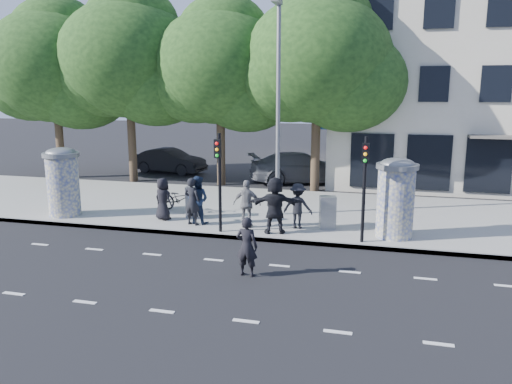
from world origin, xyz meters
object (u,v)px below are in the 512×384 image
(ped_d, at_px, (298,206))
(traffic_pole_far, at_px, (364,179))
(street_lamp, at_px, (278,94))
(ped_a, at_px, (163,199))
(cabinet_left, at_px, (194,202))
(car_mid, at_px, (170,161))
(traffic_pole_near, at_px, (219,172))
(bicycle, at_px, (181,199))
(ad_column_left, at_px, (63,180))
(ped_e, at_px, (247,204))
(ad_column_right, at_px, (396,196))
(man_road, at_px, (247,247))
(ped_b, at_px, (192,201))
(ped_c, at_px, (198,200))
(cabinet_right, at_px, (328,212))
(ped_f, at_px, (275,205))
(car_right, at_px, (301,168))

(ped_d, bearing_deg, traffic_pole_far, 157.56)
(street_lamp, bearing_deg, ped_a, -155.74)
(cabinet_left, relative_size, car_mid, 0.27)
(traffic_pole_near, xyz_separation_m, bicycle, (-2.48, 2.43, -1.58))
(ad_column_left, height_order, ped_e, ad_column_left)
(ad_column_left, xyz_separation_m, car_mid, (-0.53, 11.07, -0.81))
(ad_column_right, bearing_deg, traffic_pole_near, -171.11)
(man_road, bearing_deg, traffic_pole_far, -126.45)
(ped_a, xyz_separation_m, man_road, (4.48, -4.39, -0.12))
(ped_b, bearing_deg, traffic_pole_near, 165.93)
(ped_c, bearing_deg, ped_a, 2.84)
(ad_column_right, xyz_separation_m, traffic_pole_near, (-5.80, -0.91, 0.69))
(ped_b, bearing_deg, cabinet_right, -158.31)
(cabinet_left, relative_size, cabinet_right, 1.03)
(ad_column_left, distance_m, cabinet_left, 5.14)
(traffic_pole_near, distance_m, cabinet_right, 4.08)
(ped_d, relative_size, bicycle, 0.84)
(street_lamp, height_order, ped_e, street_lamp)
(cabinet_left, bearing_deg, ped_a, -159.40)
(ped_d, xyz_separation_m, man_road, (-0.62, -4.48, -0.13))
(traffic_pole_near, distance_m, cabinet_left, 2.75)
(traffic_pole_far, relative_size, cabinet_left, 2.84)
(ad_column_right, relative_size, cabinet_left, 2.22)
(ped_a, xyz_separation_m, ped_f, (4.45, -0.70, 0.18))
(ped_f, height_order, cabinet_left, ped_f)
(man_road, bearing_deg, ped_e, -70.06)
(street_lamp, xyz_separation_m, ped_a, (-3.99, -1.80, -3.85))
(ad_column_left, xyz_separation_m, bicycle, (4.12, 1.72, -0.88))
(ad_column_left, height_order, traffic_pole_far, traffic_pole_far)
(ped_a, distance_m, bicycle, 1.42)
(ped_f, distance_m, cabinet_right, 2.01)
(ped_a, bearing_deg, street_lamp, -133.72)
(ad_column_left, bearing_deg, ped_c, 1.95)
(ad_column_right, xyz_separation_m, ped_f, (-3.94, -0.57, -0.41))
(ad_column_right, xyz_separation_m, ped_d, (-3.29, 0.23, -0.58))
(ad_column_right, distance_m, ped_a, 8.41)
(ped_f, distance_m, man_road, 3.70)
(cabinet_left, bearing_deg, traffic_pole_near, -57.90)
(ad_column_left, height_order, ped_a, ad_column_left)
(traffic_pole_near, xyz_separation_m, car_mid, (-7.13, 11.78, -1.50))
(bicycle, bearing_deg, ad_column_right, -89.76)
(ped_f, bearing_deg, ped_e, -35.45)
(ad_column_left, bearing_deg, ad_column_right, 0.92)
(traffic_pole_near, xyz_separation_m, car_right, (1.08, 10.65, -1.42))
(ad_column_right, height_order, man_road, ad_column_right)
(ad_column_left, height_order, man_road, ad_column_left)
(ped_c, distance_m, cabinet_left, 0.94)
(ped_a, distance_m, cabinet_left, 1.18)
(ped_c, height_order, bicycle, ped_c)
(ped_a, distance_m, ped_f, 4.50)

